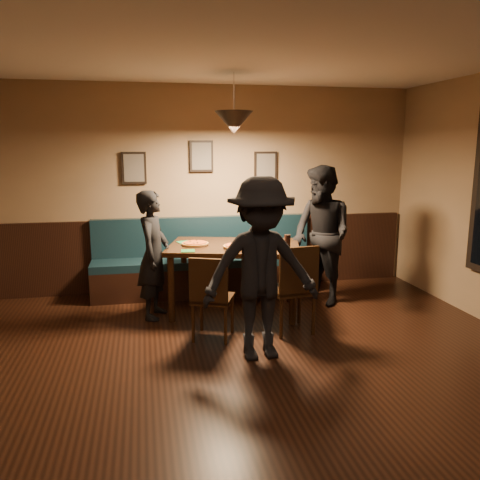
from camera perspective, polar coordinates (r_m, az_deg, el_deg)
The scene contains 23 objects.
floor at distance 3.84m, azimuth 2.49°, elevation -20.14°, with size 7.00×7.00×0.00m, color black.
ceiling at distance 3.39m, azimuth 2.92°, elevation 24.86°, with size 7.00×7.00×0.00m, color silver.
wall_back at distance 6.77m, azimuth -4.53°, elevation 5.96°, with size 6.00×6.00×0.00m, color #8C704F.
wainscot at distance 6.87m, azimuth -4.38°, elevation -1.56°, with size 5.88×0.06×1.00m, color black.
booth_bench at distance 6.61m, azimuth -4.10°, elevation -2.05°, with size 3.00×0.60×1.00m, color #0F232D, non-canonical shape.
picture_left at distance 6.67m, azimuth -12.31°, elevation 8.26°, with size 0.32×0.04×0.42m, color black.
picture_center at distance 6.71m, azimuth -4.55°, elevation 9.77°, with size 0.32×0.04×0.42m, color black.
picture_right at distance 6.88m, azimuth 3.01°, elevation 8.56°, with size 0.32×0.04×0.42m, color black.
pendant_lamp at distance 5.70m, azimuth -0.71°, elevation 13.62°, with size 0.44×0.44×0.25m, color black.
dining_table at distance 5.90m, azimuth -0.67°, elevation -4.50°, with size 1.54×0.99×0.82m, color #33150E.
chair_near_left at distance 5.09m, azimuth -3.20°, elevation -6.64°, with size 0.40×0.40×0.89m, color black, non-canonical shape.
chair_near_right at distance 5.29m, azimuth 6.01°, elevation -5.57°, with size 0.43×0.43×0.97m, color #32180E, non-canonical shape.
diner_left at distance 5.72m, azimuth -10.10°, elevation -1.72°, with size 0.54×0.36×1.49m, color black.
diner_right at distance 6.22m, azimuth 9.54°, elevation 0.54°, with size 0.85×0.66×1.76m, color black.
diner_front at distance 4.52m, azimuth 2.48°, elevation -3.46°, with size 1.11×0.64×1.72m, color black.
pizza_a at distance 5.81m, azimuth -5.28°, elevation -0.43°, with size 0.32×0.32×0.04m, color orange.
pizza_b at distance 5.63m, azimuth -0.27°, elevation -0.75°, with size 0.34×0.34×0.04m, color orange.
pizza_c at distance 6.00m, azimuth 3.46°, elevation -0.03°, with size 0.35×0.35×0.04m, color orange.
soda_glass at distance 5.65m, azimuth 5.57°, elevation -0.15°, with size 0.07×0.07×0.16m, color black.
tabasco_bottle at distance 5.88m, azimuth 3.89°, elevation 0.17°, with size 0.03×0.03×0.13m, color #A61A05.
napkin_a at distance 6.00m, azimuth -6.57°, elevation -0.24°, with size 0.15×0.15×0.01m, color #217D42.
napkin_b at distance 5.50m, azimuth -6.12°, elevation -1.27°, with size 0.15×0.15×0.01m, color #1D6D2B.
cutlery_set at distance 5.49m, azimuth -0.15°, elevation -1.24°, with size 0.02×0.17×0.00m, color silver.
Camera 1 is at (-0.80, -3.19, 1.98)m, focal length 36.42 mm.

